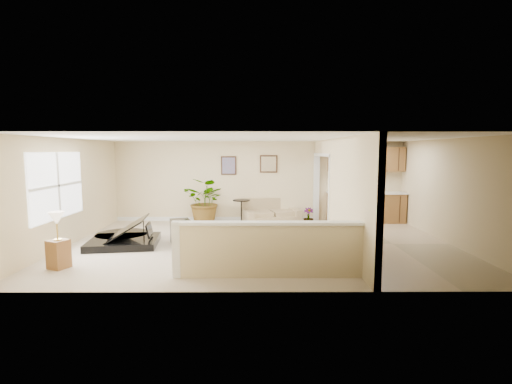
{
  "coord_description": "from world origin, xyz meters",
  "views": [
    {
      "loc": [
        -0.13,
        -8.62,
        2.22
      ],
      "look_at": [
        -0.1,
        0.4,
        1.21
      ],
      "focal_mm": 26.0,
      "sensor_mm": 36.0,
      "label": 1
    }
  ],
  "objects_px": {
    "loveseat": "(271,211)",
    "lamp_stand": "(58,245)",
    "piano_bench": "(182,233)",
    "piano": "(124,219)",
    "accent_table": "(241,209)",
    "palm_plant": "(206,201)",
    "small_plant": "(308,218)"
  },
  "relations": [
    {
      "from": "piano_bench",
      "to": "lamp_stand",
      "type": "bearing_deg",
      "value": -139.29
    },
    {
      "from": "piano_bench",
      "to": "lamp_stand",
      "type": "relative_size",
      "value": 0.8
    },
    {
      "from": "palm_plant",
      "to": "loveseat",
      "type": "bearing_deg",
      "value": 5.99
    },
    {
      "from": "piano_bench",
      "to": "small_plant",
      "type": "distance_m",
      "value": 3.98
    },
    {
      "from": "lamp_stand",
      "to": "loveseat",
      "type": "bearing_deg",
      "value": 46.84
    },
    {
      "from": "loveseat",
      "to": "lamp_stand",
      "type": "xyz_separation_m",
      "value": [
        -4.21,
        -4.49,
        0.09
      ]
    },
    {
      "from": "piano_bench",
      "to": "loveseat",
      "type": "relative_size",
      "value": 0.44
    },
    {
      "from": "piano_bench",
      "to": "loveseat",
      "type": "height_order",
      "value": "loveseat"
    },
    {
      "from": "accent_table",
      "to": "palm_plant",
      "type": "bearing_deg",
      "value": 175.08
    },
    {
      "from": "lamp_stand",
      "to": "piano_bench",
      "type": "bearing_deg",
      "value": 40.71
    },
    {
      "from": "piano_bench",
      "to": "small_plant",
      "type": "height_order",
      "value": "piano_bench"
    },
    {
      "from": "piano_bench",
      "to": "lamp_stand",
      "type": "height_order",
      "value": "lamp_stand"
    },
    {
      "from": "palm_plant",
      "to": "small_plant",
      "type": "height_order",
      "value": "palm_plant"
    },
    {
      "from": "small_plant",
      "to": "piano_bench",
      "type": "bearing_deg",
      "value": -145.99
    },
    {
      "from": "palm_plant",
      "to": "small_plant",
      "type": "xyz_separation_m",
      "value": [
        3.06,
        -0.34,
        -0.46
      ]
    },
    {
      "from": "piano",
      "to": "palm_plant",
      "type": "xyz_separation_m",
      "value": [
        1.64,
        2.44,
        0.08
      ]
    },
    {
      "from": "piano",
      "to": "loveseat",
      "type": "relative_size",
      "value": 1.03
    },
    {
      "from": "lamp_stand",
      "to": "palm_plant",
      "type": "bearing_deg",
      "value": 62.47
    },
    {
      "from": "loveseat",
      "to": "palm_plant",
      "type": "height_order",
      "value": "palm_plant"
    },
    {
      "from": "piano",
      "to": "piano_bench",
      "type": "height_order",
      "value": "piano"
    },
    {
      "from": "piano_bench",
      "to": "accent_table",
      "type": "bearing_deg",
      "value": 62.07
    },
    {
      "from": "piano_bench",
      "to": "small_plant",
      "type": "xyz_separation_m",
      "value": [
        3.3,
        2.23,
        -0.06
      ]
    },
    {
      "from": "piano_bench",
      "to": "piano",
      "type": "bearing_deg",
      "value": 174.68
    },
    {
      "from": "piano_bench",
      "to": "loveseat",
      "type": "distance_m",
      "value": 3.56
    },
    {
      "from": "lamp_stand",
      "to": "piano",
      "type": "bearing_deg",
      "value": 72.13
    },
    {
      "from": "piano",
      "to": "lamp_stand",
      "type": "height_order",
      "value": "piano"
    },
    {
      "from": "piano",
      "to": "piano_bench",
      "type": "distance_m",
      "value": 1.44
    },
    {
      "from": "loveseat",
      "to": "lamp_stand",
      "type": "distance_m",
      "value": 6.16
    },
    {
      "from": "small_plant",
      "to": "loveseat",
      "type": "bearing_deg",
      "value": 152.94
    },
    {
      "from": "piano",
      "to": "lamp_stand",
      "type": "xyz_separation_m",
      "value": [
        -0.59,
        -1.84,
        -0.15
      ]
    },
    {
      "from": "small_plant",
      "to": "palm_plant",
      "type": "bearing_deg",
      "value": 173.59
    },
    {
      "from": "accent_table",
      "to": "small_plant",
      "type": "distance_m",
      "value": 2.02
    }
  ]
}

